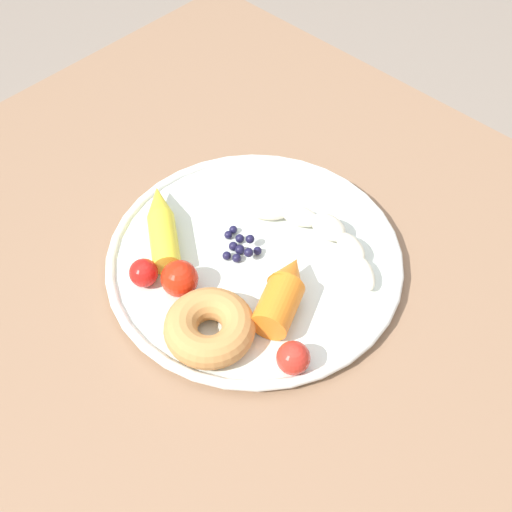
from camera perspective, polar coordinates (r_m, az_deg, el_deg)
ground_plane at (r=1.42m, az=1.50°, el=-19.79°), size 6.00×6.00×0.00m
dining_table at (r=0.86m, az=2.34°, el=-6.05°), size 1.08×0.83×0.70m
plate at (r=0.80m, az=-0.00°, el=-0.13°), size 0.35×0.35×0.02m
banana at (r=0.81m, az=5.75°, el=1.96°), size 0.19×0.07×0.03m
carrot_orange at (r=0.74m, az=2.41°, el=-3.00°), size 0.08×0.11×0.04m
carrot_yellow at (r=0.82m, az=-8.01°, el=2.62°), size 0.12×0.10×0.03m
donut at (r=0.72m, az=-3.96°, el=-6.07°), size 0.11×0.11×0.04m
blueberry_pile at (r=0.80m, az=-1.41°, el=0.86°), size 0.05×0.04×0.02m
tomato_near at (r=0.77m, az=-9.52°, el=-1.42°), size 0.03×0.03×0.03m
tomato_mid at (r=0.70m, az=3.18°, el=-8.63°), size 0.04×0.04×0.04m
tomato_far at (r=0.76m, az=-6.51°, el=-1.92°), size 0.04×0.04×0.04m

